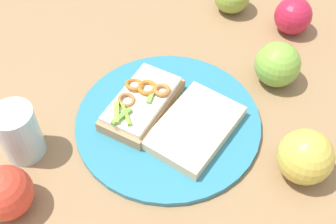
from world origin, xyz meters
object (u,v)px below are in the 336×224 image
(plate, at_px, (168,122))
(apple_3, at_px, (305,157))
(apple_2, at_px, (5,193))
(drinking_glass, at_px, (19,133))
(sandwich, at_px, (142,102))
(bread_slice_side, at_px, (195,128))
(apple_4, at_px, (277,64))
(apple_5, at_px, (293,16))

(plate, relative_size, apple_3, 3.67)
(apple_2, bearing_deg, apple_3, 155.56)
(drinking_glass, bearing_deg, plate, 161.21)
(apple_3, bearing_deg, apple_2, -24.44)
(sandwich, bearing_deg, apple_3, -87.10)
(sandwich, distance_m, bread_slice_side, 0.10)
(plate, bearing_deg, drinking_glass, -18.79)
(apple_3, height_order, drinking_glass, drinking_glass)
(sandwich, height_order, apple_4, apple_4)
(plate, xyz_separation_m, drinking_glass, (0.22, -0.07, 0.04))
(bread_slice_side, distance_m, apple_2, 0.29)
(apple_5, bearing_deg, plate, 12.08)
(sandwich, bearing_deg, bread_slice_side, -90.09)
(sandwich, relative_size, apple_3, 2.07)
(bread_slice_side, bearing_deg, apple_2, 150.26)
(apple_2, distance_m, drinking_glass, 0.10)
(plate, relative_size, apple_4, 3.80)
(sandwich, bearing_deg, plate, -90.18)
(apple_4, bearing_deg, plate, -4.64)
(apple_5, bearing_deg, sandwich, 4.53)
(apple_3, relative_size, drinking_glass, 0.90)
(apple_2, bearing_deg, bread_slice_side, 173.29)
(apple_4, bearing_deg, apple_2, -1.10)
(plate, relative_size, apple_2, 3.93)
(plate, distance_m, apple_2, 0.27)
(drinking_glass, bearing_deg, apple_4, 168.03)
(plate, bearing_deg, apple_3, 122.81)
(apple_2, xyz_separation_m, drinking_glass, (-0.05, -0.08, 0.01))
(sandwich, height_order, apple_3, apple_3)
(apple_2, xyz_separation_m, apple_5, (-0.60, -0.08, -0.00))
(apple_3, xyz_separation_m, apple_5, (-0.21, -0.25, -0.01))
(bread_slice_side, bearing_deg, plate, 96.18)
(bread_slice_side, height_order, drinking_glass, drinking_glass)
(sandwich, distance_m, apple_3, 0.27)
(plate, relative_size, apple_5, 4.18)
(apple_2, distance_m, apple_5, 0.60)
(apple_4, height_order, apple_5, apple_4)
(plate, xyz_separation_m, apple_5, (-0.33, -0.07, 0.03))
(bread_slice_side, distance_m, apple_5, 0.33)
(apple_3, bearing_deg, sandwich, -57.88)
(apple_3, relative_size, apple_5, 1.14)
(plate, height_order, apple_4, apple_4)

